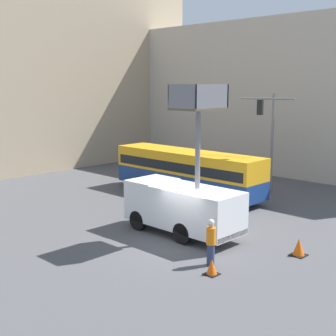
{
  "coord_description": "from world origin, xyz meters",
  "views": [
    {
      "loc": [
        -15.09,
        -13.82,
        7.25
      ],
      "look_at": [
        1.22,
        1.95,
        3.18
      ],
      "focal_mm": 50.0,
      "sensor_mm": 36.0,
      "label": 1
    }
  ],
  "objects_px": {
    "road_worker_near_truck": "(211,242)",
    "traffic_cone_near_truck": "(299,247)",
    "utility_truck": "(183,203)",
    "road_worker_directing": "(195,201)",
    "traffic_cone_mid_road": "(212,267)",
    "traffic_light_pole": "(268,129)",
    "city_bus": "(187,169)"
  },
  "relations": [
    {
      "from": "road_worker_near_truck",
      "to": "traffic_cone_near_truck",
      "type": "bearing_deg",
      "value": -32.23
    },
    {
      "from": "utility_truck",
      "to": "traffic_cone_near_truck",
      "type": "bearing_deg",
      "value": -76.31
    },
    {
      "from": "road_worker_directing",
      "to": "traffic_cone_mid_road",
      "type": "bearing_deg",
      "value": -78.59
    },
    {
      "from": "traffic_cone_near_truck",
      "to": "traffic_light_pole",
      "type": "bearing_deg",
      "value": 39.87
    },
    {
      "from": "traffic_light_pole",
      "to": "city_bus",
      "type": "bearing_deg",
      "value": 126.8
    },
    {
      "from": "traffic_cone_near_truck",
      "to": "traffic_cone_mid_road",
      "type": "relative_size",
      "value": 1.22
    },
    {
      "from": "traffic_light_pole",
      "to": "road_worker_directing",
      "type": "xyz_separation_m",
      "value": [
        -6.67,
        0.32,
        -3.6
      ]
    },
    {
      "from": "city_bus",
      "to": "road_worker_directing",
      "type": "xyz_separation_m",
      "value": [
        -3.59,
        -3.81,
        -0.84
      ]
    },
    {
      "from": "traffic_light_pole",
      "to": "traffic_cone_mid_road",
      "type": "height_order",
      "value": "traffic_light_pole"
    },
    {
      "from": "traffic_light_pole",
      "to": "traffic_cone_near_truck",
      "type": "bearing_deg",
      "value": -140.13
    },
    {
      "from": "road_worker_directing",
      "to": "traffic_cone_mid_road",
      "type": "xyz_separation_m",
      "value": [
        -5.62,
        -5.68,
        -0.6
      ]
    },
    {
      "from": "traffic_light_pole",
      "to": "traffic_cone_near_truck",
      "type": "distance_m",
      "value": 11.32
    },
    {
      "from": "traffic_light_pole",
      "to": "road_worker_directing",
      "type": "height_order",
      "value": "traffic_light_pole"
    },
    {
      "from": "utility_truck",
      "to": "road_worker_near_truck",
      "type": "bearing_deg",
      "value": -121.64
    },
    {
      "from": "road_worker_directing",
      "to": "traffic_light_pole",
      "type": "bearing_deg",
      "value": 53.38
    },
    {
      "from": "road_worker_near_truck",
      "to": "traffic_cone_near_truck",
      "type": "relative_size",
      "value": 2.58
    },
    {
      "from": "traffic_light_pole",
      "to": "road_worker_directing",
      "type": "bearing_deg",
      "value": 177.28
    },
    {
      "from": "road_worker_directing",
      "to": "traffic_cone_near_truck",
      "type": "height_order",
      "value": "road_worker_directing"
    },
    {
      "from": "utility_truck",
      "to": "road_worker_near_truck",
      "type": "distance_m",
      "value": 4.13
    },
    {
      "from": "traffic_cone_near_truck",
      "to": "road_worker_near_truck",
      "type": "bearing_deg",
      "value": 149.72
    },
    {
      "from": "road_worker_directing",
      "to": "traffic_cone_near_truck",
      "type": "relative_size",
      "value": 2.37
    },
    {
      "from": "traffic_light_pole",
      "to": "road_worker_near_truck",
      "type": "relative_size",
      "value": 3.45
    },
    {
      "from": "traffic_cone_near_truck",
      "to": "utility_truck",
      "type": "bearing_deg",
      "value": 103.69
    },
    {
      "from": "traffic_light_pole",
      "to": "road_worker_near_truck",
      "type": "xyz_separation_m",
      "value": [
        -11.57,
        -4.73,
        -3.5
      ]
    },
    {
      "from": "city_bus",
      "to": "traffic_cone_mid_road",
      "type": "height_order",
      "value": "city_bus"
    },
    {
      "from": "utility_truck",
      "to": "city_bus",
      "type": "bearing_deg",
      "value": 40.29
    },
    {
      "from": "road_worker_directing",
      "to": "traffic_cone_mid_road",
      "type": "distance_m",
      "value": 8.01
    },
    {
      "from": "utility_truck",
      "to": "traffic_cone_near_truck",
      "type": "distance_m",
      "value": 5.8
    },
    {
      "from": "utility_truck",
      "to": "traffic_cone_mid_road",
      "type": "height_order",
      "value": "utility_truck"
    },
    {
      "from": "traffic_light_pole",
      "to": "traffic_cone_mid_road",
      "type": "bearing_deg",
      "value": -156.44
    },
    {
      "from": "city_bus",
      "to": "traffic_cone_mid_road",
      "type": "relative_size",
      "value": 18.05
    },
    {
      "from": "city_bus",
      "to": "road_worker_near_truck",
      "type": "bearing_deg",
      "value": 142.13
    }
  ]
}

